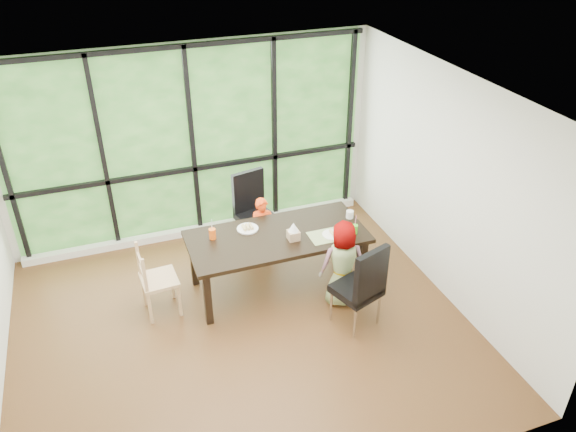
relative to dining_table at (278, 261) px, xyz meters
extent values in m
plane|color=black|center=(-0.64, -0.60, -0.38)|extent=(5.00, 5.00, 0.00)
plane|color=silver|center=(-0.64, 1.65, 0.98)|extent=(5.00, 0.00, 5.00)
cube|color=#22481B|center=(-0.64, 1.63, 0.98)|extent=(4.80, 0.02, 2.65)
cube|color=silver|center=(-0.64, 1.55, -0.33)|extent=(4.80, 0.12, 0.10)
cube|color=black|center=(0.00, 0.00, 0.00)|extent=(2.14, 1.01, 0.75)
cube|color=black|center=(0.01, 0.92, 0.17)|extent=(0.55, 0.55, 1.08)
cube|color=black|center=(0.60, -0.94, 0.17)|extent=(0.59, 0.59, 1.08)
cube|color=tan|center=(-1.43, 0.01, 0.08)|extent=(0.43, 0.44, 0.90)
imported|color=#FF420E|center=(0.00, 0.59, 0.09)|extent=(0.37, 0.28, 0.93)
imported|color=slate|center=(0.63, -0.55, 0.17)|extent=(0.58, 0.43, 1.09)
cube|color=tan|center=(0.54, -0.22, 0.38)|extent=(0.42, 0.31, 0.01)
cylinder|color=white|center=(-0.30, 0.24, 0.38)|extent=(0.26, 0.26, 0.02)
cylinder|color=white|center=(0.61, -0.23, 0.38)|extent=(0.24, 0.24, 0.02)
cylinder|color=#F25B13|center=(-0.74, 0.19, 0.44)|extent=(0.08, 0.08, 0.13)
cylinder|color=#51DB28|center=(0.88, -0.27, 0.43)|extent=(0.07, 0.07, 0.11)
cylinder|color=white|center=(0.98, 0.07, 0.42)|extent=(0.09, 0.09, 0.10)
cube|color=tan|center=(0.15, -0.15, 0.43)|extent=(0.13, 0.13, 0.11)
cylinder|color=white|center=(-0.74, 0.19, 0.55)|extent=(0.01, 0.04, 0.20)
cylinder|color=pink|center=(0.88, -0.27, 0.53)|extent=(0.01, 0.04, 0.20)
cone|color=white|center=(0.15, -0.15, 0.54)|extent=(0.12, 0.12, 0.11)
camera|label=1|loc=(-1.80, -5.33, 4.02)|focal=35.12mm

